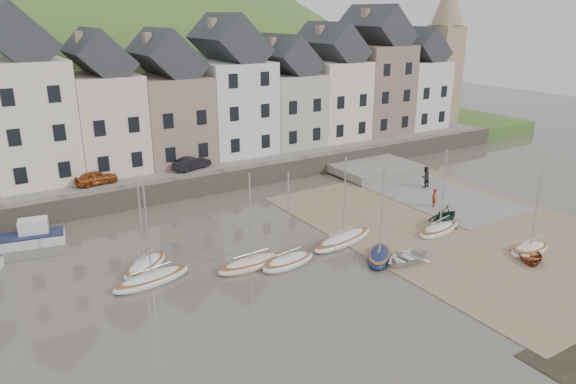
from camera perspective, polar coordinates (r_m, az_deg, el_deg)
ground at (r=34.07m, az=5.41°, el=-7.54°), size 160.00×160.00×0.00m
quay_land at (r=60.87m, az=-13.14°, el=4.64°), size 90.00×30.00×1.50m
quay_street at (r=50.25m, az=-8.82°, el=2.92°), size 70.00×7.00×0.10m
seawall at (r=47.36m, az=-7.08°, el=1.21°), size 70.00×1.20×1.80m
beach at (r=41.18m, az=17.72°, el=-3.58°), size 18.00×26.00×0.06m
slipway at (r=48.98m, az=13.76°, el=0.36°), size 8.00×18.00×0.12m
hillside at (r=91.39m, az=-21.14°, el=-3.81°), size 134.40×84.00×84.00m
townhouse_terrace at (r=52.89m, az=-8.91°, el=10.11°), size 61.05×8.00×13.93m
church_spire at (r=71.97m, az=16.47°, el=14.80°), size 4.00×4.00×18.00m
sailboat_0 at (r=32.44m, az=-14.37°, el=-9.00°), size 4.96×2.21×6.32m
sailboat_1 at (r=34.12m, az=-15.04°, el=-7.60°), size 3.98×3.63×6.32m
sailboat_2 at (r=33.32m, az=-3.92°, el=-7.63°), size 4.70×1.67×6.32m
sailboat_3 at (r=33.49m, az=0.03°, el=-7.43°), size 4.09×2.03×6.32m
sailboat_4 at (r=36.75m, az=5.90°, el=-5.08°), size 5.76×2.64×6.32m
sailboat_5 at (r=34.71m, az=9.75°, el=-6.73°), size 3.72×3.64×6.32m
sailboat_6 at (r=39.86m, az=15.91°, el=-3.78°), size 4.62×2.35×6.32m
sailboat_7 at (r=38.55m, az=24.46°, el=-5.58°), size 3.44×1.55×6.32m
motorboat_0 at (r=40.28m, az=-26.28°, el=-4.34°), size 5.51×2.66×1.70m
rowboat_white at (r=34.48m, az=12.42°, el=-6.87°), size 3.40×2.60×0.66m
rowboat_green at (r=40.97m, az=16.44°, el=-2.41°), size 3.13×2.81×1.48m
rowboat_red at (r=37.37m, az=24.42°, el=-6.16°), size 3.61×3.65×0.62m
person_red at (r=44.30m, az=15.35°, el=-0.59°), size 0.67×0.64×1.55m
person_dark at (r=49.06m, az=14.45°, el=1.57°), size 1.01×0.83×1.90m
car_left at (r=46.29m, az=-19.82°, el=1.45°), size 3.50×1.75×1.14m
car_right at (r=48.57m, az=-10.23°, el=3.07°), size 3.76×2.23×1.17m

